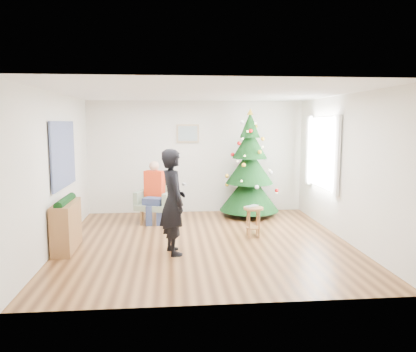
{
  "coord_description": "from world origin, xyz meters",
  "views": [
    {
      "loc": [
        -0.59,
        -6.94,
        2.1
      ],
      "look_at": [
        0.1,
        0.6,
        1.1
      ],
      "focal_mm": 35.0,
      "sensor_mm": 36.0,
      "label": 1
    }
  ],
  "objects": [
    {
      "name": "christmas_tree",
      "position": [
        1.16,
        1.97,
        1.09
      ],
      "size": [
        1.33,
        1.33,
        2.41
      ],
      "rotation": [
        0.0,
        0.0,
        -0.42
      ],
      "color": "#3F2816",
      "rests_on": "floor"
    },
    {
      "name": "stool",
      "position": [
        0.92,
        0.29,
        0.28
      ],
      "size": [
        0.36,
        0.36,
        0.55
      ],
      "rotation": [
        0.0,
        0.0,
        0.35
      ],
      "color": "brown",
      "rests_on": "floor"
    },
    {
      "name": "wall_right",
      "position": [
        2.5,
        0.0,
        1.3
      ],
      "size": [
        0.0,
        5.0,
        5.0
      ],
      "primitive_type": "plane",
      "rotation": [
        1.57,
        0.0,
        -1.57
      ],
      "color": "silver",
      "rests_on": "floor"
    },
    {
      "name": "framed_picture",
      "position": [
        -0.2,
        2.46,
        1.85
      ],
      "size": [
        0.52,
        0.05,
        0.42
      ],
      "color": "tan",
      "rests_on": "wall_back"
    },
    {
      "name": "garland",
      "position": [
        -2.33,
        -0.22,
        0.82
      ],
      "size": [
        0.14,
        0.9,
        0.14
      ],
      "primitive_type": "cylinder",
      "rotation": [
        1.57,
        0.0,
        0.0
      ],
      "color": "black",
      "rests_on": "console"
    },
    {
      "name": "console",
      "position": [
        -2.33,
        -0.22,
        0.4
      ],
      "size": [
        0.32,
        1.01,
        0.8
      ],
      "primitive_type": "cube",
      "rotation": [
        0.0,
        0.0,
        0.02
      ],
      "color": "brown",
      "rests_on": "floor"
    },
    {
      "name": "wall_front",
      "position": [
        0.0,
        -2.5,
        1.3
      ],
      "size": [
        5.0,
        0.0,
        5.0
      ],
      "primitive_type": "plane",
      "rotation": [
        -1.57,
        0.0,
        0.0
      ],
      "color": "silver",
      "rests_on": "floor"
    },
    {
      "name": "floor",
      "position": [
        0.0,
        0.0,
        0.0
      ],
      "size": [
        5.0,
        5.0,
        0.0
      ],
      "primitive_type": "plane",
      "color": "brown",
      "rests_on": "ground"
    },
    {
      "name": "tapestry",
      "position": [
        -2.46,
        0.3,
        1.55
      ],
      "size": [
        0.03,
        1.5,
        1.15
      ],
      "primitive_type": "cube",
      "color": "black",
      "rests_on": "wall_left"
    },
    {
      "name": "seated_person",
      "position": [
        -0.95,
        1.55,
        0.66
      ],
      "size": [
        0.51,
        0.65,
        1.29
      ],
      "rotation": [
        0.0,
        0.0,
        -0.37
      ],
      "color": "navy",
      "rests_on": "armchair"
    },
    {
      "name": "wall_left",
      "position": [
        -2.5,
        0.0,
        1.3
      ],
      "size": [
        0.0,
        5.0,
        5.0
      ],
      "primitive_type": "plane",
      "rotation": [
        1.57,
        0.0,
        1.57
      ],
      "color": "silver",
      "rests_on": "floor"
    },
    {
      "name": "armchair",
      "position": [
        -0.93,
        1.6,
        0.36
      ],
      "size": [
        0.88,
        0.87,
        0.99
      ],
      "rotation": [
        0.0,
        0.0,
        -0.37
      ],
      "color": "gray",
      "rests_on": "floor"
    },
    {
      "name": "game_controller",
      "position": [
        -0.39,
        -0.6,
        1.13
      ],
      "size": [
        0.07,
        0.13,
        0.04
      ],
      "primitive_type": "cube",
      "rotation": [
        0.0,
        0.0,
        0.28
      ],
      "color": "white",
      "rests_on": "standing_man"
    },
    {
      "name": "wall_back",
      "position": [
        0.0,
        2.5,
        1.3
      ],
      "size": [
        5.0,
        0.0,
        5.0
      ],
      "primitive_type": "plane",
      "rotation": [
        1.57,
        0.0,
        0.0
      ],
      "color": "silver",
      "rests_on": "floor"
    },
    {
      "name": "curtains",
      "position": [
        2.44,
        1.0,
        1.5
      ],
      "size": [
        0.05,
        1.75,
        1.5
      ],
      "color": "white",
      "rests_on": "wall_right"
    },
    {
      "name": "window_panel",
      "position": [
        2.47,
        1.0,
        1.5
      ],
      "size": [
        0.04,
        1.3,
        1.4
      ],
      "primitive_type": "cube",
      "color": "white",
      "rests_on": "wall_right"
    },
    {
      "name": "laptop",
      "position": [
        0.92,
        0.29,
        0.56
      ],
      "size": [
        0.35,
        0.34,
        0.02
      ],
      "primitive_type": "imported",
      "rotation": [
        0.0,
        0.0,
        0.7
      ],
      "color": "silver",
      "rests_on": "stool"
    },
    {
      "name": "ceiling",
      "position": [
        0.0,
        0.0,
        2.6
      ],
      "size": [
        5.0,
        5.0,
        0.0
      ],
      "primitive_type": "plane",
      "rotation": [
        3.14,
        0.0,
        0.0
      ],
      "color": "white",
      "rests_on": "wall_back"
    },
    {
      "name": "standing_man",
      "position": [
        -0.57,
        -0.57,
        0.85
      ],
      "size": [
        0.56,
        0.71,
        1.69
      ],
      "primitive_type": "imported",
      "rotation": [
        0.0,
        0.0,
        1.85
      ],
      "color": "black",
      "rests_on": "floor"
    }
  ]
}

